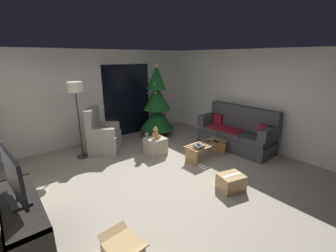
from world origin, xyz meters
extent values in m
plane|color=#9E9384|center=(0.00, 0.00, 0.00)|extent=(7.00, 7.00, 0.00)
cube|color=silver|center=(0.00, 3.06, 1.25)|extent=(5.72, 0.12, 2.50)
cube|color=silver|center=(2.86, 0.00, 1.25)|extent=(0.12, 6.00, 2.50)
cube|color=silver|center=(0.67, 2.99, 1.10)|extent=(1.60, 0.02, 2.20)
cube|color=black|center=(0.67, 2.97, 1.05)|extent=(1.50, 0.02, 2.10)
cube|color=#3D3D42|center=(2.25, 0.21, 0.17)|extent=(0.84, 1.93, 0.34)
cube|color=#3D3D42|center=(2.26, -0.41, 0.41)|extent=(0.70, 0.63, 0.14)
cube|color=#3D3D42|center=(2.23, 0.21, 0.41)|extent=(0.70, 0.63, 0.14)
cube|color=#3D3D42|center=(2.20, 0.83, 0.41)|extent=(0.70, 0.63, 0.14)
cube|color=#3D3D42|center=(2.55, 0.22, 0.78)|extent=(0.28, 1.91, 0.60)
cube|color=#3D3D42|center=(2.29, -0.66, 0.62)|extent=(0.77, 0.23, 0.28)
cube|color=#3D3D42|center=(2.21, 1.08, 0.62)|extent=(0.77, 0.23, 0.28)
cube|color=maroon|center=(2.20, 0.46, 0.49)|extent=(0.64, 0.92, 0.02)
cube|color=maroon|center=(2.44, -0.48, 0.62)|extent=(0.13, 0.32, 0.28)
cube|color=maroon|center=(2.38, 0.92, 0.62)|extent=(0.13, 0.32, 0.28)
cube|color=#9E7547|center=(1.23, 0.11, 0.35)|extent=(1.10, 0.05, 0.04)
cube|color=#9E7547|center=(1.23, 0.20, 0.35)|extent=(1.10, 0.05, 0.04)
cube|color=#9E7547|center=(1.23, 0.28, 0.35)|extent=(1.10, 0.05, 0.04)
cube|color=#9E7547|center=(1.23, 0.37, 0.35)|extent=(1.10, 0.05, 0.04)
cube|color=#9E7547|center=(1.23, 0.46, 0.35)|extent=(1.10, 0.05, 0.04)
cube|color=#9E7547|center=(0.74, 0.28, 0.16)|extent=(0.05, 0.36, 0.33)
cube|color=#9E7547|center=(1.72, 0.28, 0.16)|extent=(0.05, 0.36, 0.33)
cube|color=black|center=(1.46, 0.19, 0.37)|extent=(0.09, 0.16, 0.02)
cube|color=#333338|center=(1.32, 0.34, 0.37)|extent=(0.15, 0.12, 0.02)
cube|color=#ADADB2|center=(1.49, 0.38, 0.37)|extent=(0.16, 0.06, 0.02)
cube|color=#B79333|center=(0.89, 0.20, 0.38)|extent=(0.21, 0.19, 0.03)
cube|color=#4C4C51|center=(0.89, 0.21, 0.41)|extent=(0.20, 0.20, 0.03)
cube|color=black|center=(0.88, 0.21, 0.43)|extent=(0.13, 0.16, 0.01)
cylinder|color=#4C1E19|center=(1.27, 2.29, 0.05)|extent=(0.36, 0.36, 0.10)
cylinder|color=brown|center=(1.27, 2.29, 0.16)|extent=(0.08, 0.08, 0.12)
cone|color=#14471E|center=(1.27, 2.29, 0.55)|extent=(1.02, 1.02, 0.66)
cone|color=#14471E|center=(1.27, 2.29, 1.15)|extent=(0.81, 0.81, 0.66)
cone|color=#14471E|center=(1.27, 2.29, 1.75)|extent=(0.60, 0.60, 0.66)
sphere|color=#1E8C33|center=(1.46, 2.41, 1.50)|extent=(0.06, 0.06, 0.06)
sphere|color=gold|center=(0.89, 2.28, 0.85)|extent=(0.06, 0.06, 0.06)
sphere|color=blue|center=(1.05, 2.44, 1.31)|extent=(0.06, 0.06, 0.06)
sphere|color=#B233A5|center=(1.32, 2.72, 0.62)|extent=(0.06, 0.06, 0.06)
sphere|color=gold|center=(1.12, 2.16, 1.58)|extent=(0.06, 0.06, 0.06)
sphere|color=gold|center=(1.09, 2.11, 1.35)|extent=(0.06, 0.06, 0.06)
sphere|color=blue|center=(1.38, 2.48, 1.52)|extent=(0.06, 0.06, 0.06)
sphere|color=gold|center=(1.21, 2.69, 0.73)|extent=(0.06, 0.06, 0.06)
sphere|color=#B233A5|center=(1.11, 2.31, 1.73)|extent=(0.06, 0.06, 0.06)
sphere|color=#B233A5|center=(1.69, 2.46, 0.55)|extent=(0.06, 0.06, 0.06)
cone|color=#EAD14C|center=(1.27, 2.29, 2.08)|extent=(0.14, 0.14, 0.12)
cube|color=gray|center=(-0.49, 2.09, 0.16)|extent=(0.96, 0.96, 0.31)
cube|color=gray|center=(-0.49, 2.09, 0.40)|extent=(0.96, 0.96, 0.18)
cube|color=gray|center=(-0.70, 2.26, 0.81)|extent=(0.55, 0.63, 0.64)
cube|color=gray|center=(-0.30, 2.30, 0.60)|extent=(0.54, 0.47, 0.22)
cube|color=gray|center=(-0.65, 1.86, 0.60)|extent=(0.54, 0.47, 0.22)
cylinder|color=#2D2D30|center=(-1.04, 2.17, 0.01)|extent=(0.28, 0.28, 0.02)
cylinder|color=#2D2D30|center=(-1.04, 2.17, 0.80)|extent=(0.03, 0.03, 1.55)
cylinder|color=beige|center=(-1.04, 2.17, 1.67)|extent=(0.32, 0.32, 0.22)
cube|color=black|center=(-2.50, -0.14, 0.02)|extent=(0.40, 1.40, 0.04)
cube|color=black|center=(-2.50, -0.14, 0.68)|extent=(0.40, 1.40, 0.04)
cube|color=black|center=(-2.69, -0.14, 0.35)|extent=(0.02, 1.40, 0.70)
cube|color=black|center=(-2.50, 0.54, 0.35)|extent=(0.40, 0.04, 0.70)
cube|color=black|center=(-2.50, -0.14, 0.35)|extent=(0.40, 0.04, 0.67)
cube|color=black|center=(-2.50, -0.14, 0.35)|extent=(0.40, 1.33, 0.04)
cube|color=black|center=(-2.50, -0.14, 0.72)|extent=(0.24, 0.38, 0.03)
cube|color=black|center=(-2.50, -0.14, 0.76)|extent=(0.05, 0.06, 0.06)
cube|color=black|center=(-2.50, -0.14, 1.05)|extent=(0.12, 0.84, 0.52)
cube|color=black|center=(-2.48, -0.14, 1.05)|extent=(0.09, 0.79, 0.47)
cube|color=#B2A893|center=(0.43, 1.22, 0.20)|extent=(0.44, 0.44, 0.41)
cylinder|color=tan|center=(0.51, 1.21, 0.44)|extent=(0.12, 0.13, 0.06)
cylinder|color=tan|center=(0.43, 1.15, 0.44)|extent=(0.12, 0.13, 0.06)
sphere|color=tan|center=(0.43, 1.22, 0.51)|extent=(0.15, 0.15, 0.15)
sphere|color=tan|center=(0.43, 1.22, 0.63)|extent=(0.11, 0.11, 0.11)
sphere|color=tan|center=(0.46, 1.19, 0.62)|extent=(0.04, 0.04, 0.04)
sphere|color=tan|center=(0.46, 1.25, 0.67)|extent=(0.04, 0.04, 0.04)
sphere|color=tan|center=(0.40, 1.20, 0.67)|extent=(0.04, 0.04, 0.04)
sphere|color=tan|center=(0.50, 1.25, 0.52)|extent=(0.06, 0.06, 0.06)
sphere|color=tan|center=(0.39, 1.16, 0.52)|extent=(0.06, 0.06, 0.06)
cylinder|color=beige|center=(0.65, 2.06, 0.03)|extent=(0.12, 0.13, 0.06)
cylinder|color=beige|center=(0.73, 2.12, 0.03)|extent=(0.12, 0.13, 0.06)
sphere|color=beige|center=(0.72, 2.04, 0.10)|extent=(0.15, 0.15, 0.15)
sphere|color=beige|center=(0.72, 2.04, 0.22)|extent=(0.11, 0.11, 0.11)
sphere|color=#F4E5C1|center=(0.69, 2.08, 0.21)|extent=(0.04, 0.04, 0.04)
sphere|color=beige|center=(0.69, 2.02, 0.27)|extent=(0.04, 0.04, 0.04)
sphere|color=beige|center=(0.75, 2.06, 0.27)|extent=(0.04, 0.04, 0.04)
sphere|color=beige|center=(0.65, 2.02, 0.11)|extent=(0.06, 0.06, 0.06)
sphere|color=beige|center=(0.77, 2.10, 0.11)|extent=(0.06, 0.06, 0.06)
cube|color=tan|center=(0.56, -0.90, 0.14)|extent=(0.51, 0.45, 0.29)
cube|color=beige|center=(0.56, -0.90, 0.29)|extent=(0.40, 0.16, 0.00)
cube|color=tan|center=(-1.72, -0.89, 0.37)|extent=(0.36, 0.12, 0.06)
camera|label=1|loc=(-2.55, -2.94, 2.31)|focal=23.89mm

